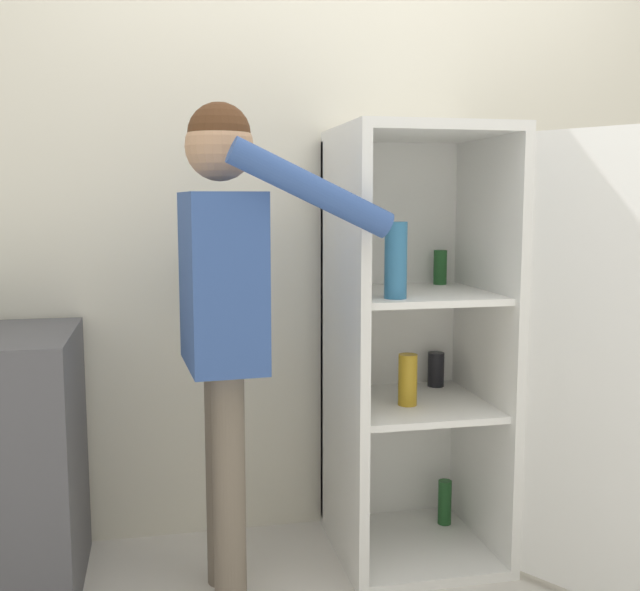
% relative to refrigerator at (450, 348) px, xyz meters
% --- Properties ---
extents(wall_back, '(7.00, 0.06, 2.55)m').
position_rel_refrigerator_xyz_m(wall_back, '(-0.31, 0.42, 0.49)').
color(wall_back, silver).
rests_on(wall_back, ground_plane).
extents(refrigerator, '(0.93, 1.09, 1.57)m').
position_rel_refrigerator_xyz_m(refrigerator, '(0.00, 0.00, 0.00)').
color(refrigerator, white).
rests_on(refrigerator, ground_plane).
extents(person, '(0.64, 0.54, 1.62)m').
position_rel_refrigerator_xyz_m(person, '(-0.81, -0.10, 0.25)').
color(person, '#726656').
rests_on(person, ground_plane).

